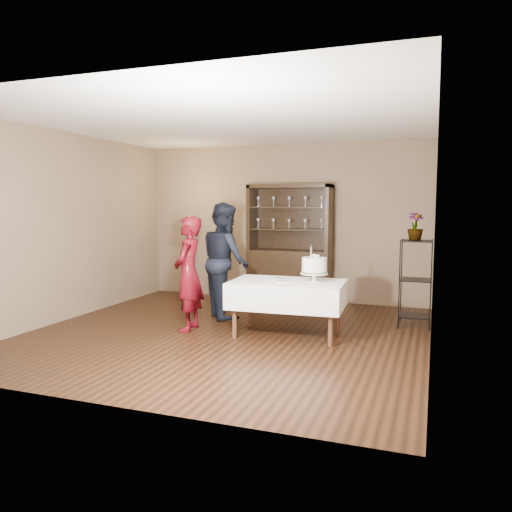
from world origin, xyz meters
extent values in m
plane|color=black|center=(0.00, 0.00, 0.00)|extent=(5.00, 5.00, 0.00)
plane|color=white|center=(0.00, 0.00, 2.70)|extent=(5.00, 5.00, 0.00)
cube|color=brown|center=(0.00, 2.50, 1.35)|extent=(5.00, 0.02, 2.70)
cube|color=brown|center=(-2.50, 0.00, 1.35)|extent=(0.02, 5.00, 2.70)
cube|color=brown|center=(2.50, 0.00, 1.35)|extent=(0.02, 5.00, 2.70)
cube|color=black|center=(0.20, 2.24, 0.45)|extent=(1.40, 0.48, 0.90)
cube|color=black|center=(0.20, 2.46, 1.45)|extent=(1.40, 0.03, 1.10)
cube|color=black|center=(0.20, 2.24, 1.97)|extent=(1.40, 0.48, 0.06)
cube|color=black|center=(0.20, 2.24, 1.25)|extent=(1.28, 0.42, 0.02)
cube|color=black|center=(0.20, 2.24, 1.62)|extent=(1.28, 0.42, 0.02)
cylinder|color=black|center=(2.08, 1.00, 0.60)|extent=(0.02, 0.02, 1.20)
cylinder|color=black|center=(2.48, 1.00, 0.60)|extent=(0.02, 0.02, 1.20)
cylinder|color=black|center=(2.08, 1.40, 0.60)|extent=(0.02, 0.02, 1.20)
cylinder|color=black|center=(2.48, 1.40, 0.60)|extent=(0.02, 0.02, 1.20)
cube|color=black|center=(2.28, 1.20, 0.15)|extent=(0.40, 0.40, 0.02)
cube|color=black|center=(2.28, 1.20, 0.65)|extent=(0.40, 0.40, 0.01)
cube|color=black|center=(2.28, 1.20, 1.18)|extent=(0.40, 0.40, 0.02)
cube|color=white|center=(0.77, 0.14, 0.54)|extent=(1.46, 0.94, 0.33)
cylinder|color=#4C2B1B|center=(0.19, -0.22, 0.33)|extent=(0.06, 0.06, 0.67)
cylinder|color=#4C2B1B|center=(1.39, -0.16, 0.33)|extent=(0.06, 0.06, 0.67)
cylinder|color=#4C2B1B|center=(0.16, 0.43, 0.33)|extent=(0.06, 0.06, 0.67)
cylinder|color=#4C2B1B|center=(1.35, 0.49, 0.33)|extent=(0.06, 0.06, 0.67)
imported|color=#37050C|center=(-0.55, -0.02, 0.76)|extent=(0.44, 0.60, 1.52)
imported|color=black|center=(-0.40, 0.87, 0.85)|extent=(1.02, 1.05, 1.70)
cylinder|color=silver|center=(1.10, 0.22, 0.71)|extent=(0.19, 0.19, 0.01)
cylinder|color=silver|center=(1.10, 0.22, 0.75)|extent=(0.05, 0.05, 0.10)
cylinder|color=silver|center=(1.10, 0.22, 0.81)|extent=(0.35, 0.35, 0.01)
cylinder|color=#486731|center=(1.10, 0.22, 0.82)|extent=(0.34, 0.34, 0.02)
cylinder|color=white|center=(1.10, 0.22, 0.91)|extent=(0.36, 0.36, 0.19)
sphere|color=#5F7CCB|center=(1.12, 0.22, 1.02)|extent=(0.02, 0.02, 0.02)
cube|color=silver|center=(1.06, 0.20, 1.08)|extent=(0.02, 0.02, 0.13)
cube|color=black|center=(1.06, 0.20, 1.16)|extent=(0.02, 0.02, 0.05)
cylinder|color=silver|center=(0.74, 0.06, 0.71)|extent=(0.24, 0.24, 0.01)
cylinder|color=silver|center=(0.65, 0.25, 0.71)|extent=(0.26, 0.26, 0.01)
imported|color=#486731|center=(2.25, 1.21, 1.38)|extent=(0.27, 0.27, 0.38)
camera|label=1|loc=(2.51, -5.86, 1.68)|focal=35.00mm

